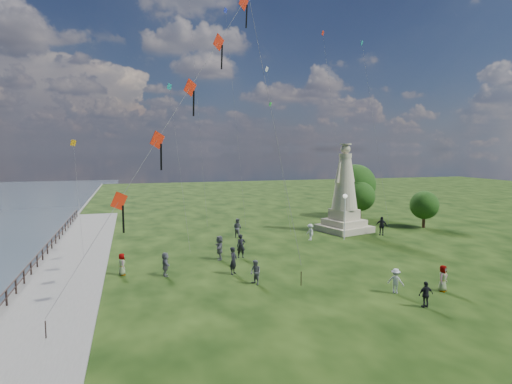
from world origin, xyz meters
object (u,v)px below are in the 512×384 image
object	(u,v)px
person_3	(426,294)
person_6	(241,246)
person_2	(396,281)
person_8	(310,232)
person_1	(255,272)
person_4	(443,278)
lamppost	(345,207)
statue	(344,199)
person_0	(233,261)
person_7	(237,228)
person_5	(165,264)
person_10	(122,264)
person_9	(381,226)
person_11	(219,248)

from	to	relation	value
person_3	person_6	size ratio (longest dim) A/B	0.78
person_2	person_3	world-z (taller)	person_2
person_2	person_8	bearing A→B (deg)	-46.28
person_1	person_4	size ratio (longest dim) A/B	0.98
person_6	lamppost	bearing A→B (deg)	23.53
lamppost	statue	bearing A→B (deg)	62.61
person_0	person_7	size ratio (longest dim) A/B	1.01
statue	person_5	bearing A→B (deg)	-166.01
person_6	person_8	xyz separation A→B (m)	(7.91, 4.54, -0.16)
person_4	person_5	size ratio (longest dim) A/B	0.98
person_3	person_7	bearing A→B (deg)	-73.20
person_0	person_4	bearing A→B (deg)	-83.54
person_3	person_10	size ratio (longest dim) A/B	0.97
person_2	person_8	xyz separation A→B (m)	(1.13, 15.29, 0.03)
person_7	lamppost	bearing A→B (deg)	-150.57
person_4	person_6	distance (m)	14.87
lamppost	person_1	bearing A→B (deg)	-138.12
person_0	person_1	distance (m)	2.75
person_0	person_9	size ratio (longest dim) A/B	1.01
statue	person_3	world-z (taller)	statue
person_9	person_11	size ratio (longest dim) A/B	1.00
person_6	person_11	world-z (taller)	person_11
person_8	person_0	bearing A→B (deg)	-55.70
lamppost	person_3	size ratio (longest dim) A/B	3.00
person_1	person_2	xyz separation A→B (m)	(7.58, -3.93, -0.04)
statue	person_7	world-z (taller)	statue
person_1	person_6	distance (m)	6.87
statue	person_6	size ratio (longest dim) A/B	4.90
person_1	person_11	bearing A→B (deg)	166.85
person_6	person_9	size ratio (longest dim) A/B	0.99
lamppost	person_2	bearing A→B (deg)	-106.68
person_4	person_6	world-z (taller)	person_6
person_0	person_11	distance (m)	4.13
person_7	person_11	world-z (taller)	person_11
person_3	person_5	xyz separation A→B (m)	(-13.12, 9.90, 0.09)
person_6	person_7	bearing A→B (deg)	82.47
person_1	person_10	world-z (taller)	person_1
lamppost	person_11	bearing A→B (deg)	-162.87
person_0	person_1	world-z (taller)	person_0
lamppost	person_4	distance (m)	15.42
person_2	person_6	distance (m)	12.71
lamppost	person_10	xyz separation A→B (m)	(-20.16, -6.22, -2.39)
person_3	person_11	world-z (taller)	person_11
person_5	person_10	size ratio (longest dim) A/B	1.08
person_10	person_11	world-z (taller)	person_11
person_2	person_4	size ratio (longest dim) A/B	0.93
person_9	person_11	distance (m)	18.13
person_2	person_1	bearing A→B (deg)	20.51
person_1	person_9	distance (m)	20.17
person_4	person_5	bearing A→B (deg)	122.37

